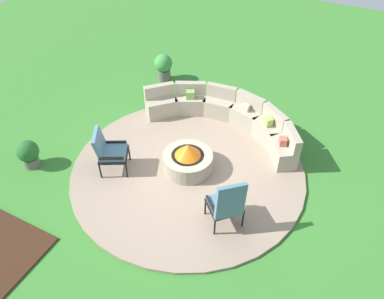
{
  "coord_description": "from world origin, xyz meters",
  "views": [
    {
      "loc": [
        2.76,
        -5.2,
        5.79
      ],
      "look_at": [
        0.0,
        0.2,
        0.45
      ],
      "focal_mm": 34.57,
      "sensor_mm": 36.0,
      "label": 1
    }
  ],
  "objects_px": {
    "fire_pit": "(188,160)",
    "lounge_chair_front_left": "(109,150)",
    "potted_plant_1": "(28,153)",
    "curved_stone_bench": "(227,116)",
    "lounge_chair_front_right": "(227,203)",
    "potted_plant_2": "(163,66)"
  },
  "relations": [
    {
      "from": "fire_pit",
      "to": "lounge_chair_front_left",
      "type": "distance_m",
      "value": 1.7
    },
    {
      "from": "potted_plant_1",
      "to": "curved_stone_bench",
      "type": "bearing_deg",
      "value": 43.93
    },
    {
      "from": "curved_stone_bench",
      "to": "lounge_chair_front_right",
      "type": "bearing_deg",
      "value": -67.22
    },
    {
      "from": "fire_pit",
      "to": "lounge_chair_front_left",
      "type": "xyz_separation_m",
      "value": [
        -1.49,
        -0.77,
        0.28
      ]
    },
    {
      "from": "lounge_chair_front_left",
      "to": "curved_stone_bench",
      "type": "bearing_deg",
      "value": 118.59
    },
    {
      "from": "lounge_chair_front_left",
      "to": "potted_plant_2",
      "type": "xyz_separation_m",
      "value": [
        -0.95,
        3.9,
        -0.15
      ]
    },
    {
      "from": "lounge_chair_front_right",
      "to": "potted_plant_1",
      "type": "relative_size",
      "value": 1.75
    },
    {
      "from": "lounge_chair_front_left",
      "to": "lounge_chair_front_right",
      "type": "height_order",
      "value": "lounge_chair_front_right"
    },
    {
      "from": "lounge_chair_front_left",
      "to": "potted_plant_2",
      "type": "distance_m",
      "value": 4.02
    },
    {
      "from": "curved_stone_bench",
      "to": "potted_plant_2",
      "type": "bearing_deg",
      "value": 152.5
    },
    {
      "from": "curved_stone_bench",
      "to": "lounge_chair_front_right",
      "type": "xyz_separation_m",
      "value": [
        1.18,
        -2.8,
        0.26
      ]
    },
    {
      "from": "lounge_chair_front_right",
      "to": "lounge_chair_front_left",
      "type": "bearing_deg",
      "value": 129.41
    },
    {
      "from": "lounge_chair_front_left",
      "to": "lounge_chair_front_right",
      "type": "bearing_deg",
      "value": 56.35
    },
    {
      "from": "curved_stone_bench",
      "to": "fire_pit",
      "type": "bearing_deg",
      "value": -95.1
    },
    {
      "from": "potted_plant_2",
      "to": "curved_stone_bench",
      "type": "bearing_deg",
      "value": -27.5
    },
    {
      "from": "curved_stone_bench",
      "to": "potted_plant_1",
      "type": "distance_m",
      "value": 4.66
    },
    {
      "from": "lounge_chair_front_left",
      "to": "potted_plant_2",
      "type": "relative_size",
      "value": 1.28
    },
    {
      "from": "potted_plant_2",
      "to": "potted_plant_1",
      "type": "bearing_deg",
      "value": -99.41
    },
    {
      "from": "fire_pit",
      "to": "curved_stone_bench",
      "type": "distance_m",
      "value": 1.79
    },
    {
      "from": "lounge_chair_front_right",
      "to": "potted_plant_2",
      "type": "relative_size",
      "value": 1.44
    },
    {
      "from": "curved_stone_bench",
      "to": "potted_plant_2",
      "type": "height_order",
      "value": "curved_stone_bench"
    },
    {
      "from": "fire_pit",
      "to": "potted_plant_2",
      "type": "relative_size",
      "value": 1.35
    }
  ]
}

